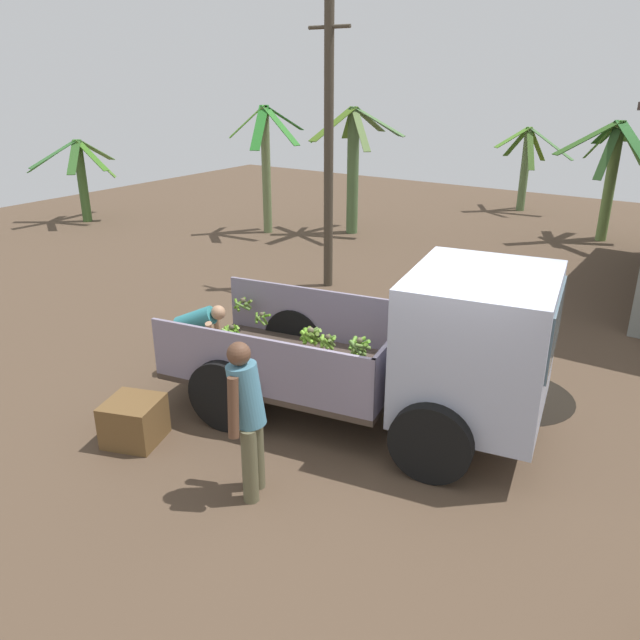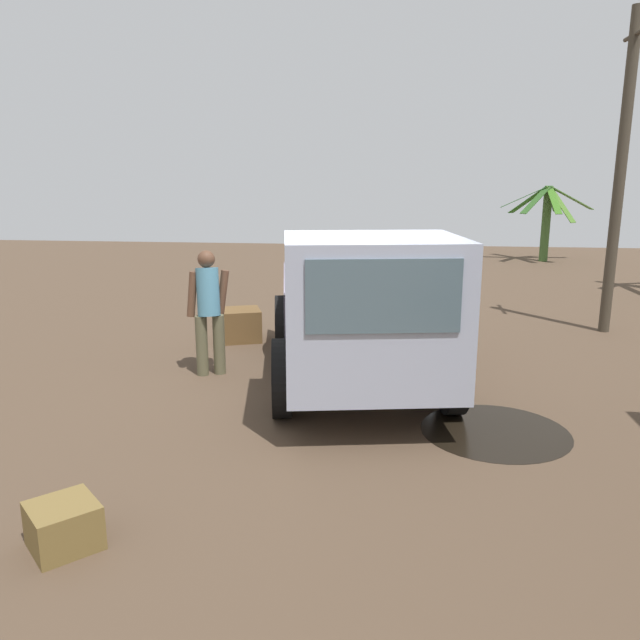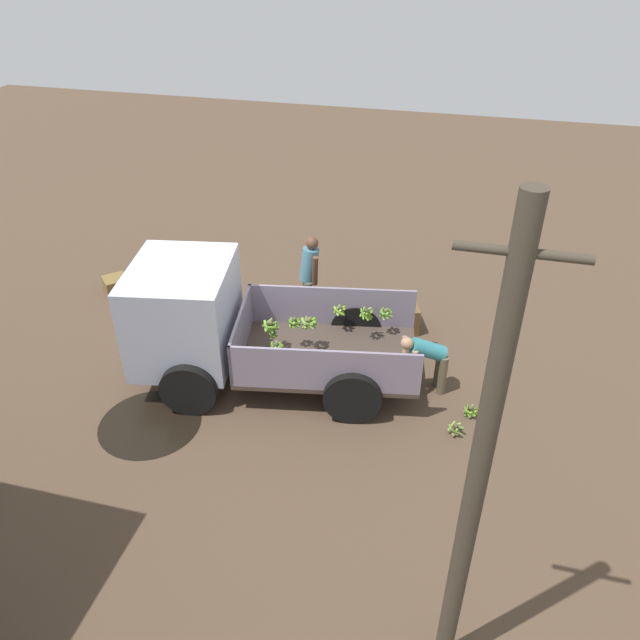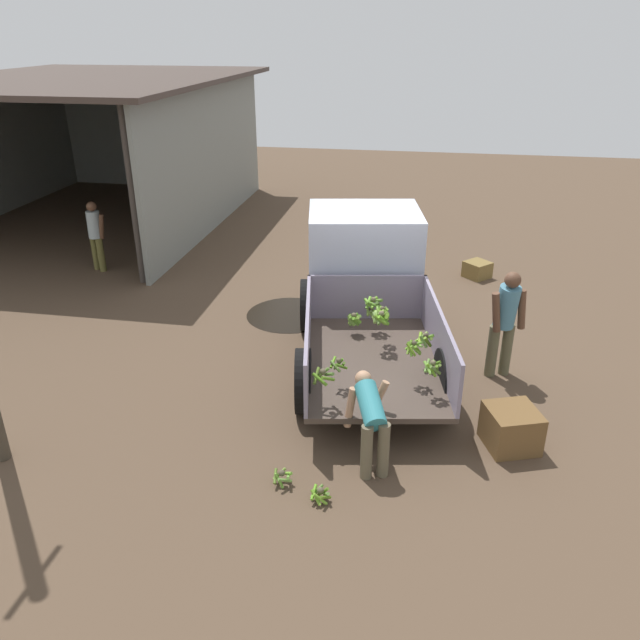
% 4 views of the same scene
% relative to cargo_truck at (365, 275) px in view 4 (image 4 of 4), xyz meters
% --- Properties ---
extents(ground, '(36.00, 36.00, 0.00)m').
position_rel_cargo_truck_xyz_m(ground, '(0.07, -0.24, -1.12)').
color(ground, brown).
extents(mud_patch_0, '(1.63, 1.63, 0.01)m').
position_rel_cargo_truck_xyz_m(mud_patch_0, '(0.56, 1.47, -1.12)').
color(mud_patch_0, black).
rests_on(mud_patch_0, ground).
extents(cargo_truck, '(4.97, 2.80, 2.12)m').
position_rel_cargo_truck_xyz_m(cargo_truck, '(0.00, 0.00, 0.00)').
color(cargo_truck, '#43372E').
rests_on(cargo_truck, ground).
extents(warehouse_shed, '(9.55, 7.45, 3.80)m').
position_rel_cargo_truck_xyz_m(warehouse_shed, '(6.39, 7.98, 1.63)').
color(warehouse_shed, gray).
rests_on(warehouse_shed, ground).
extents(person_foreground_visitor, '(0.49, 0.60, 1.75)m').
position_rel_cargo_truck_xyz_m(person_foreground_visitor, '(-1.09, -2.24, -0.15)').
color(person_foreground_visitor, brown).
rests_on(person_foreground_visitor, ground).
extents(person_worker_loading, '(0.85, 0.64, 1.11)m').
position_rel_cargo_truck_xyz_m(person_worker_loading, '(-3.61, -0.47, -0.44)').
color(person_worker_loading, brown).
rests_on(person_worker_loading, ground).
extents(person_bystander_near_shed, '(0.50, 0.58, 1.56)m').
position_rel_cargo_truck_xyz_m(person_bystander_near_shed, '(2.19, 6.16, -0.26)').
color(person_bystander_near_shed, brown).
rests_on(person_bystander_near_shed, ground).
extents(banana_bunch_on_ground_0, '(0.26, 0.25, 0.21)m').
position_rel_cargo_truck_xyz_m(banana_bunch_on_ground_0, '(-4.18, 0.50, -1.00)').
color(banana_bunch_on_ground_0, '#4B4330').
rests_on(banana_bunch_on_ground_0, ground).
extents(banana_bunch_on_ground_1, '(0.26, 0.26, 0.20)m').
position_rel_cargo_truck_xyz_m(banana_bunch_on_ground_1, '(-4.40, 0.01, -1.02)').
color(banana_bunch_on_ground_1, brown).
rests_on(banana_bunch_on_ground_1, ground).
extents(wooden_crate_0, '(0.80, 0.80, 0.54)m').
position_rel_cargo_truck_xyz_m(wooden_crate_0, '(-2.92, -2.24, -0.86)').
color(wooden_crate_0, brown).
rests_on(wooden_crate_0, ground).
extents(wooden_crate_1, '(0.67, 0.67, 0.35)m').
position_rel_cargo_truck_xyz_m(wooden_crate_1, '(3.17, -2.13, -0.95)').
color(wooden_crate_1, brown).
rests_on(wooden_crate_1, ground).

